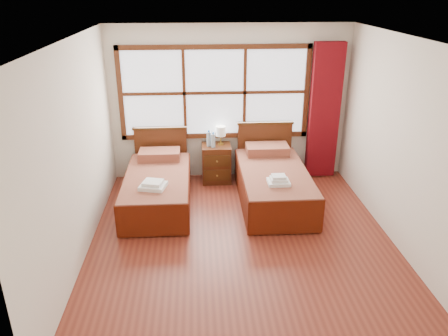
{
  "coord_description": "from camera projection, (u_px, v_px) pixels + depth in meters",
  "views": [
    {
      "loc": [
        -0.56,
        -4.92,
        3.16
      ],
      "look_at": [
        -0.19,
        0.7,
        0.78
      ],
      "focal_mm": 35.0,
      "sensor_mm": 36.0,
      "label": 1
    }
  ],
  "objects": [
    {
      "name": "curtain",
      "position": [
        324.0,
        112.0,
        7.37
      ],
      "size": [
        0.5,
        0.16,
        2.3
      ],
      "primitive_type": "cube",
      "color": "maroon",
      "rests_on": "wall_back"
    },
    {
      "name": "window",
      "position": [
        215.0,
        93.0,
        7.22
      ],
      "size": [
        3.16,
        0.06,
        1.56
      ],
      "color": "white",
      "rests_on": "wall_back"
    },
    {
      "name": "nightstand",
      "position": [
        216.0,
        163.0,
        7.48
      ],
      "size": [
        0.49,
        0.48,
        0.65
      ],
      "color": "#4A2310",
      "rests_on": "floor"
    },
    {
      "name": "lamp",
      "position": [
        221.0,
        132.0,
        7.31
      ],
      "size": [
        0.17,
        0.17,
        0.32
      ],
      "color": "gold",
      "rests_on": "nightstand"
    },
    {
      "name": "bed_right",
      "position": [
        273.0,
        182.0,
        6.81
      ],
      "size": [
        1.03,
        2.05,
        1.0
      ],
      "color": "#40240D",
      "rests_on": "floor"
    },
    {
      "name": "towels_left",
      "position": [
        153.0,
        185.0,
        6.14
      ],
      "size": [
        0.41,
        0.38,
        0.1
      ],
      "rotation": [
        0.0,
        0.0,
        -0.25
      ],
      "color": "white",
      "rests_on": "bed_left"
    },
    {
      "name": "floor",
      "position": [
        242.0,
        242.0,
        5.79
      ],
      "size": [
        4.5,
        4.5,
        0.0
      ],
      "primitive_type": "plane",
      "color": "maroon",
      "rests_on": "ground"
    },
    {
      "name": "wall_left",
      "position": [
        76.0,
        154.0,
        5.16
      ],
      "size": [
        0.0,
        4.5,
        4.5
      ],
      "primitive_type": "plane",
      "rotation": [
        1.57,
        0.0,
        1.57
      ],
      "color": "silver",
      "rests_on": "floor"
    },
    {
      "name": "wall_right",
      "position": [
        404.0,
        147.0,
        5.4
      ],
      "size": [
        0.0,
        4.5,
        4.5
      ],
      "primitive_type": "plane",
      "rotation": [
        1.57,
        0.0,
        -1.57
      ],
      "color": "silver",
      "rests_on": "floor"
    },
    {
      "name": "towels_right",
      "position": [
        279.0,
        180.0,
        6.2
      ],
      "size": [
        0.31,
        0.27,
        0.13
      ],
      "rotation": [
        0.0,
        0.0,
        0.01
      ],
      "color": "white",
      "rests_on": "bed_right"
    },
    {
      "name": "wall_back",
      "position": [
        229.0,
        104.0,
        7.35
      ],
      "size": [
        4.0,
        0.0,
        4.0
      ],
      "primitive_type": "plane",
      "rotation": [
        1.57,
        0.0,
        0.0
      ],
      "color": "silver",
      "rests_on": "floor"
    },
    {
      "name": "bottle_far",
      "position": [
        213.0,
        140.0,
        7.24
      ],
      "size": [
        0.07,
        0.07,
        0.26
      ],
      "color": "#A1BED0",
      "rests_on": "nightstand"
    },
    {
      "name": "bed_left",
      "position": [
        158.0,
        186.0,
        6.7
      ],
      "size": [
        0.98,
        2.0,
        0.95
      ],
      "color": "#40240D",
      "rests_on": "floor"
    },
    {
      "name": "ceiling",
      "position": [
        246.0,
        39.0,
        4.78
      ],
      "size": [
        4.5,
        4.5,
        0.0
      ],
      "primitive_type": "plane",
      "rotation": [
        3.14,
        0.0,
        0.0
      ],
      "color": "white",
      "rests_on": "wall_back"
    },
    {
      "name": "bottle_near",
      "position": [
        209.0,
        139.0,
        7.28
      ],
      "size": [
        0.07,
        0.07,
        0.28
      ],
      "color": "#A1BED0",
      "rests_on": "nightstand"
    }
  ]
}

